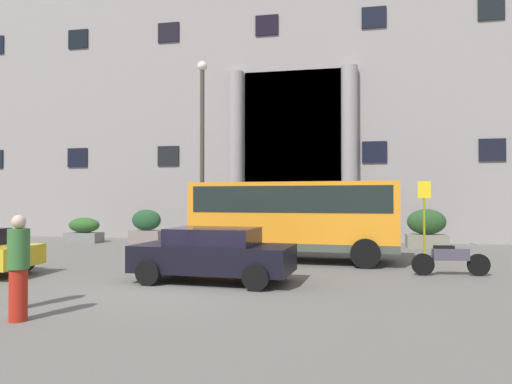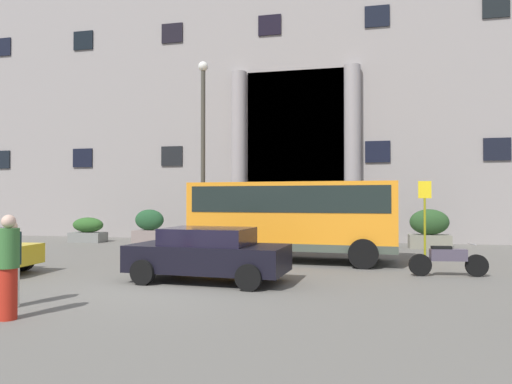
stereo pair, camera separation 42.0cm
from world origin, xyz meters
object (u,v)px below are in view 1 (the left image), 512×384
(orange_minibus, at_px, (295,214))
(parked_sedan_second, at_px, (213,254))
(hedge_planter_west, at_px, (146,227))
(lamppost_plaza_centre, at_px, (202,140))
(motorcycle_near_kerb, at_px, (449,259))
(bus_stop_sign, at_px, (424,211))
(pedestrian_woman_dark_dress, at_px, (19,264))
(hedge_planter_entrance_right, at_px, (427,229))
(pedestrian_man_crossing, at_px, (18,267))
(hedge_planter_entrance_left, at_px, (84,230))
(hedge_planter_far_west, at_px, (254,228))

(orange_minibus, distance_m, parked_sedan_second, 4.79)
(hedge_planter_west, bearing_deg, lamppost_plaza_centre, -37.34)
(lamppost_plaza_centre, bearing_deg, motorcycle_near_kerb, -28.02)
(hedge_planter_west, xyz_separation_m, lamppost_plaza_centre, (3.67, -2.80, 3.70))
(bus_stop_sign, relative_size, motorcycle_near_kerb, 1.30)
(hedge_planter_west, xyz_separation_m, pedestrian_woman_dark_dress, (3.30, -13.04, 0.08))
(hedge_planter_west, distance_m, hedge_planter_entrance_right, 12.74)
(parked_sedan_second, xyz_separation_m, pedestrian_man_crossing, (-2.20, -4.35, 0.22))
(hedge_planter_entrance_left, height_order, pedestrian_man_crossing, pedestrian_man_crossing)
(bus_stop_sign, distance_m, motorcycle_near_kerb, 3.91)
(parked_sedan_second, bearing_deg, bus_stop_sign, 48.42)
(parked_sedan_second, bearing_deg, hedge_planter_west, 126.54)
(orange_minibus, relative_size, parked_sedan_second, 1.69)
(bus_stop_sign, bearing_deg, hedge_planter_entrance_right, 80.28)
(lamppost_plaza_centre, bearing_deg, pedestrian_man_crossing, -88.63)
(hedge_planter_far_west, height_order, parked_sedan_second, hedge_planter_far_west)
(hedge_planter_entrance_right, distance_m, pedestrian_man_crossing, 16.58)
(lamppost_plaza_centre, bearing_deg, hedge_planter_entrance_right, 18.20)
(orange_minibus, xyz_separation_m, motorcycle_near_kerb, (4.50, -2.27, -1.13))
(parked_sedan_second, xyz_separation_m, lamppost_plaza_centre, (-2.47, 6.71, 3.76))
(hedge_planter_far_west, bearing_deg, motorcycle_near_kerb, -46.04)
(hedge_planter_far_west, bearing_deg, bus_stop_sign, -26.82)
(hedge_planter_entrance_left, relative_size, parked_sedan_second, 0.40)
(motorcycle_near_kerb, bearing_deg, hedge_planter_west, 141.22)
(parked_sedan_second, height_order, motorcycle_near_kerb, parked_sedan_second)
(hedge_planter_far_west, xyz_separation_m, lamppost_plaza_centre, (-1.61, -2.63, 3.69))
(bus_stop_sign, distance_m, pedestrian_man_crossing, 13.12)
(hedge_planter_far_west, distance_m, pedestrian_man_crossing, 13.76)
(hedge_planter_west, distance_m, lamppost_plaza_centre, 5.91)
(hedge_planter_west, relative_size, parked_sedan_second, 0.39)
(parked_sedan_second, height_order, pedestrian_man_crossing, pedestrian_man_crossing)
(hedge_planter_entrance_left, distance_m, pedestrian_man_crossing, 15.19)
(hedge_planter_west, relative_size, lamppost_plaza_centre, 0.21)
(lamppost_plaza_centre, bearing_deg, pedestrian_woman_dark_dress, -92.06)
(orange_minibus, relative_size, hedge_planter_entrance_left, 4.20)
(hedge_planter_far_west, distance_m, motorcycle_near_kerb, 9.95)
(hedge_planter_west, distance_m, pedestrian_woman_dark_dress, 13.45)
(parked_sedan_second, height_order, lamppost_plaza_centre, lamppost_plaza_centre)
(hedge_planter_west, bearing_deg, pedestrian_man_crossing, -74.16)
(orange_minibus, relative_size, hedge_planter_entrance_right, 4.12)
(hedge_planter_entrance_right, relative_size, pedestrian_woman_dark_dress, 1.00)
(hedge_planter_entrance_left, height_order, hedge_planter_entrance_right, hedge_planter_entrance_right)
(hedge_planter_entrance_right, bearing_deg, orange_minibus, -133.94)
(bus_stop_sign, distance_m, hedge_planter_far_west, 7.68)
(hedge_planter_far_west, xyz_separation_m, pedestrian_man_crossing, (-1.35, -13.69, 0.15))
(hedge_planter_far_west, relative_size, pedestrian_man_crossing, 0.88)
(bus_stop_sign, height_order, pedestrian_man_crossing, bus_stop_sign)
(bus_stop_sign, xyz_separation_m, hedge_planter_entrance_right, (0.65, 3.80, -0.88))
(bus_stop_sign, height_order, lamppost_plaza_centre, lamppost_plaza_centre)
(orange_minibus, distance_m, hedge_planter_far_west, 5.51)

